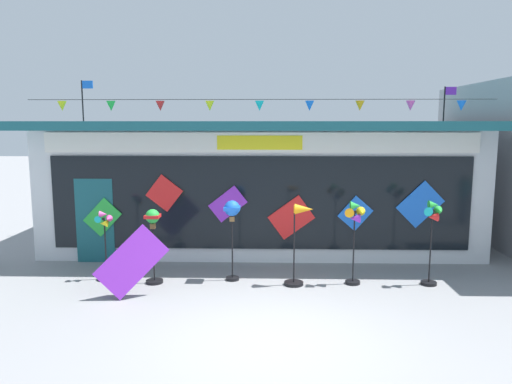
{
  "coord_description": "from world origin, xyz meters",
  "views": [
    {
      "loc": [
        -0.06,
        -7.02,
        3.29
      ],
      "look_at": [
        -0.34,
        3.2,
        1.81
      ],
      "focal_mm": 33.57,
      "sensor_mm": 36.0,
      "label": 1
    }
  ],
  "objects_px": {
    "wind_spinner_far_left": "(105,245)",
    "wind_spinner_far_right": "(432,226)",
    "wind_spinner_center_left": "(232,216)",
    "wind_spinner_center_right": "(300,235)",
    "wind_spinner_left": "(153,230)",
    "display_kite_on_ground": "(131,262)",
    "wind_spinner_right": "(355,225)",
    "kite_shop_building": "(261,179)"
  },
  "relations": [
    {
      "from": "wind_spinner_center_right",
      "to": "wind_spinner_far_right",
      "type": "distance_m",
      "value": 2.67
    },
    {
      "from": "wind_spinner_center_left",
      "to": "wind_spinner_far_right",
      "type": "xyz_separation_m",
      "value": [
        4.05,
        -0.22,
        -0.14
      ]
    },
    {
      "from": "kite_shop_building",
      "to": "wind_spinner_center_left",
      "type": "height_order",
      "value": "kite_shop_building"
    },
    {
      "from": "wind_spinner_far_left",
      "to": "wind_spinner_center_left",
      "type": "xyz_separation_m",
      "value": [
        2.67,
        0.05,
        0.62
      ]
    },
    {
      "from": "wind_spinner_center_right",
      "to": "wind_spinner_right",
      "type": "relative_size",
      "value": 0.97
    },
    {
      "from": "wind_spinner_center_left",
      "to": "wind_spinner_center_right",
      "type": "bearing_deg",
      "value": -11.15
    },
    {
      "from": "wind_spinner_center_left",
      "to": "wind_spinner_left",
      "type": "bearing_deg",
      "value": -171.65
    },
    {
      "from": "wind_spinner_center_right",
      "to": "display_kite_on_ground",
      "type": "relative_size",
      "value": 1.3
    },
    {
      "from": "wind_spinner_far_right",
      "to": "wind_spinner_far_left",
      "type": "bearing_deg",
      "value": 178.56
    },
    {
      "from": "kite_shop_building",
      "to": "wind_spinner_center_right",
      "type": "distance_m",
      "value": 4.44
    },
    {
      "from": "wind_spinner_right",
      "to": "wind_spinner_center_right",
      "type": "bearing_deg",
      "value": -176.65
    },
    {
      "from": "display_kite_on_ground",
      "to": "wind_spinner_right",
      "type": "bearing_deg",
      "value": 11.16
    },
    {
      "from": "wind_spinner_center_left",
      "to": "wind_spinner_far_left",
      "type": "bearing_deg",
      "value": -178.92
    },
    {
      "from": "wind_spinner_left",
      "to": "wind_spinner_far_right",
      "type": "height_order",
      "value": "wind_spinner_far_right"
    },
    {
      "from": "wind_spinner_right",
      "to": "wind_spinner_far_right",
      "type": "relative_size",
      "value": 0.99
    },
    {
      "from": "kite_shop_building",
      "to": "wind_spinner_far_right",
      "type": "height_order",
      "value": "kite_shop_building"
    },
    {
      "from": "wind_spinner_right",
      "to": "wind_spinner_center_left",
      "type": "bearing_deg",
      "value": 175.22
    },
    {
      "from": "wind_spinner_left",
      "to": "display_kite_on_ground",
      "type": "xyz_separation_m",
      "value": [
        -0.22,
        -0.83,
        -0.43
      ]
    },
    {
      "from": "wind_spinner_right",
      "to": "display_kite_on_ground",
      "type": "xyz_separation_m",
      "value": [
        -4.32,
        -0.85,
        -0.56
      ]
    },
    {
      "from": "wind_spinner_left",
      "to": "wind_spinner_far_right",
      "type": "xyz_separation_m",
      "value": [
        5.65,
        0.02,
        0.11
      ]
    },
    {
      "from": "kite_shop_building",
      "to": "wind_spinner_center_left",
      "type": "distance_m",
      "value": 4.09
    },
    {
      "from": "kite_shop_building",
      "to": "wind_spinner_far_left",
      "type": "distance_m",
      "value": 5.28
    },
    {
      "from": "kite_shop_building",
      "to": "wind_spinner_center_left",
      "type": "xyz_separation_m",
      "value": [
        -0.55,
        -4.04,
        -0.32
      ]
    },
    {
      "from": "display_kite_on_ground",
      "to": "wind_spinner_far_left",
      "type": "bearing_deg",
      "value": 129.87
    },
    {
      "from": "wind_spinner_right",
      "to": "wind_spinner_far_right",
      "type": "distance_m",
      "value": 1.55
    },
    {
      "from": "wind_spinner_right",
      "to": "wind_spinner_far_left",
      "type": "bearing_deg",
      "value": 178.24
    },
    {
      "from": "wind_spinner_far_left",
      "to": "display_kite_on_ground",
      "type": "xyz_separation_m",
      "value": [
        0.84,
        -1.01,
        -0.05
      ]
    },
    {
      "from": "wind_spinner_center_right",
      "to": "wind_spinner_right",
      "type": "distance_m",
      "value": 1.13
    },
    {
      "from": "kite_shop_building",
      "to": "wind_spinner_far_left",
      "type": "relative_size",
      "value": 7.56
    },
    {
      "from": "wind_spinner_far_right",
      "to": "wind_spinner_right",
      "type": "bearing_deg",
      "value": 179.63
    },
    {
      "from": "wind_spinner_center_left",
      "to": "display_kite_on_ground",
      "type": "distance_m",
      "value": 2.22
    },
    {
      "from": "wind_spinner_far_left",
      "to": "wind_spinner_right",
      "type": "distance_m",
      "value": 5.19
    },
    {
      "from": "wind_spinner_far_left",
      "to": "wind_spinner_left",
      "type": "bearing_deg",
      "value": -9.83
    },
    {
      "from": "wind_spinner_far_left",
      "to": "wind_spinner_far_right",
      "type": "bearing_deg",
      "value": -1.44
    },
    {
      "from": "kite_shop_building",
      "to": "wind_spinner_far_left",
      "type": "height_order",
      "value": "kite_shop_building"
    },
    {
      "from": "wind_spinner_left",
      "to": "wind_spinner_center_left",
      "type": "bearing_deg",
      "value": 8.35
    },
    {
      "from": "wind_spinner_far_left",
      "to": "wind_spinner_center_right",
      "type": "xyz_separation_m",
      "value": [
        4.06,
        -0.22,
        0.29
      ]
    },
    {
      "from": "wind_spinner_right",
      "to": "display_kite_on_ground",
      "type": "height_order",
      "value": "wind_spinner_right"
    },
    {
      "from": "kite_shop_building",
      "to": "wind_spinner_left",
      "type": "height_order",
      "value": "kite_shop_building"
    },
    {
      "from": "wind_spinner_left",
      "to": "kite_shop_building",
      "type": "bearing_deg",
      "value": 63.32
    },
    {
      "from": "display_kite_on_ground",
      "to": "wind_spinner_center_left",
      "type": "bearing_deg",
      "value": 30.19
    },
    {
      "from": "wind_spinner_far_left",
      "to": "wind_spinner_left",
      "type": "distance_m",
      "value": 1.15
    }
  ]
}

